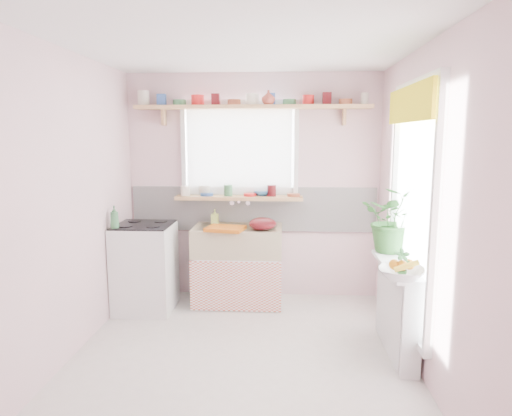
{
  "coord_description": "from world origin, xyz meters",
  "views": [
    {
      "loc": [
        0.34,
        -3.49,
        1.81
      ],
      "look_at": [
        0.09,
        0.55,
        1.17
      ],
      "focal_mm": 32.0,
      "sensor_mm": 36.0,
      "label": 1
    }
  ],
  "objects": [
    {
      "name": "shelf_vase",
      "position": [
        0.17,
        1.41,
        2.21
      ],
      "size": [
        0.16,
        0.16,
        0.15
      ],
      "primitive_type": "imported",
      "rotation": [
        0.0,
        0.0,
        0.16
      ],
      "color": "#9F3F30",
      "rests_on": "pine_shelf"
    },
    {
      "name": "radiator_ledge",
      "position": [
        1.3,
        0.2,
        0.4
      ],
      "size": [
        0.22,
        0.95,
        0.78
      ],
      "color": "white",
      "rests_on": "ground"
    },
    {
      "name": "windowsill",
      "position": [
        -0.15,
        1.48,
        1.14
      ],
      "size": [
        1.4,
        0.22,
        0.04
      ],
      "primitive_type": "cube",
      "color": "tan",
      "rests_on": "room"
    },
    {
      "name": "shelf_crockery",
      "position": [
        -0.02,
        1.47,
        2.19
      ],
      "size": [
        2.47,
        0.11,
        0.12
      ],
      "color": "silver",
      "rests_on": "pine_shelf"
    },
    {
      "name": "sill_crockery",
      "position": [
        -0.2,
        1.48,
        1.21
      ],
      "size": [
        1.35,
        0.11,
        0.12
      ],
      "color": "silver",
      "rests_on": "windowsill"
    },
    {
      "name": "jade_plant",
      "position": [
        1.33,
        0.6,
        1.07
      ],
      "size": [
        0.67,
        0.63,
        0.6
      ],
      "primitive_type": "imported",
      "rotation": [
        0.0,
        0.0,
        -0.37
      ],
      "color": "#2E6729",
      "rests_on": "radiator_ledge"
    },
    {
      "name": "fruit_bowl",
      "position": [
        1.21,
        -0.2,
        0.82
      ],
      "size": [
        0.41,
        0.41,
        0.08
      ],
      "primitive_type": "imported",
      "rotation": [
        0.0,
        0.0,
        -0.28
      ],
      "color": "silver",
      "rests_on": "radiator_ledge"
    },
    {
      "name": "room",
      "position": [
        0.66,
        0.86,
        1.37
      ],
      "size": [
        3.2,
        3.2,
        3.2
      ],
      "color": "silver",
      "rests_on": "ground"
    },
    {
      "name": "soap_bottle_sink",
      "position": [
        -0.42,
        1.43,
        0.93
      ],
      "size": [
        0.08,
        0.08,
        0.17
      ],
      "primitive_type": "imported",
      "rotation": [
        0.0,
        0.0,
        -0.0
      ],
      "color": "#C9DD62",
      "rests_on": "sink_unit"
    },
    {
      "name": "fruit",
      "position": [
        1.22,
        -0.19,
        0.88
      ],
      "size": [
        0.2,
        0.14,
        0.1
      ],
      "color": "orange",
      "rests_on": "fruit_bowl"
    },
    {
      "name": "colander",
      "position": [
        0.13,
        1.15,
        0.91
      ],
      "size": [
        0.37,
        0.37,
        0.13
      ],
      "primitive_type": "ellipsoid",
      "rotation": [
        0.0,
        0.0,
        -0.4
      ],
      "color": "#530E13",
      "rests_on": "sink_unit"
    },
    {
      "name": "sink_unit",
      "position": [
        -0.15,
        1.29,
        0.43
      ],
      "size": [
        0.95,
        0.65,
        1.11
      ],
      "color": "white",
      "rests_on": "ground"
    },
    {
      "name": "sill_cup",
      "position": [
        -0.54,
        1.54,
        1.21
      ],
      "size": [
        0.16,
        0.16,
        0.11
      ],
      "primitive_type": "imported",
      "rotation": [
        0.0,
        0.0,
        0.16
      ],
      "color": "beige",
      "rests_on": "windowsill"
    },
    {
      "name": "pine_shelf",
      "position": [
        0.0,
        1.47,
        2.12
      ],
      "size": [
        2.52,
        0.24,
        0.04
      ],
      "primitive_type": "cube",
      "color": "tan",
      "rests_on": "room"
    },
    {
      "name": "dish_tray",
      "position": [
        -0.26,
        1.1,
        0.87
      ],
      "size": [
        0.43,
        0.36,
        0.04
      ],
      "primitive_type": "cube",
      "rotation": [
        0.0,
        0.0,
        -0.21
      ],
      "color": "orange",
      "rests_on": "sink_unit"
    },
    {
      "name": "cooker_bottle",
      "position": [
        -1.32,
        0.83,
        1.03
      ],
      "size": [
        0.11,
        0.11,
        0.22
      ],
      "primitive_type": "imported",
      "rotation": [
        0.0,
        0.0,
        0.41
      ],
      "color": "#418350",
      "rests_on": "cooker"
    },
    {
      "name": "sill_bowl",
      "position": [
        0.1,
        1.54,
        1.19
      ],
      "size": [
        0.23,
        0.23,
        0.06
      ],
      "primitive_type": "imported",
      "rotation": [
        0.0,
        0.0,
        -0.37
      ],
      "color": "teal",
      "rests_on": "windowsill"
    },
    {
      "name": "herb_pot",
      "position": [
        1.21,
        -0.2,
        0.89
      ],
      "size": [
        0.13,
        0.09,
        0.23
      ],
      "primitive_type": "imported",
      "rotation": [
        0.0,
        0.0,
        0.1
      ],
      "color": "#29672D",
      "rests_on": "radiator_ledge"
    },
    {
      "name": "cooker",
      "position": [
        -1.1,
        1.05,
        0.46
      ],
      "size": [
        0.58,
        0.58,
        0.93
      ],
      "color": "white",
      "rests_on": "ground"
    }
  ]
}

